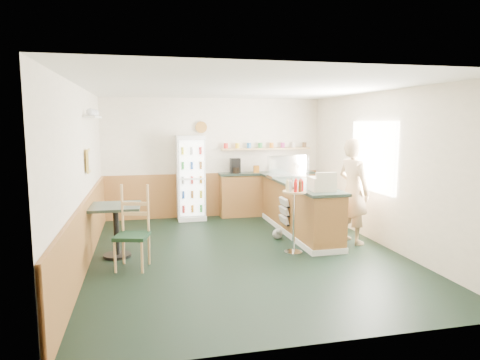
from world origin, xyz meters
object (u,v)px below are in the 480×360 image
object	(u,v)px
cafe_chair	(132,225)
display_case	(288,167)
condiment_stand	(294,204)
cash_register	(322,184)
shopkeeper	(353,191)
cafe_table	(116,221)
drinks_fridge	(191,178)

from	to	relation	value
cafe_chair	display_case	bearing A→B (deg)	47.70
display_case	condiment_stand	bearing A→B (deg)	-105.91
display_case	cash_register	size ratio (longest dim) A/B	1.96
shopkeeper	cafe_table	bearing A→B (deg)	71.57
drinks_fridge	shopkeeper	distance (m)	3.64
shopkeeper	condiment_stand	size ratio (longest dim) A/B	1.55
cash_register	shopkeeper	world-z (taller)	shopkeeper
cafe_table	cafe_chair	size ratio (longest dim) A/B	0.69
condiment_stand	cafe_chair	bearing A→B (deg)	-177.81
display_case	cafe_chair	xyz separation A→B (m)	(-3.14, -2.00, -0.59)
display_case	condiment_stand	world-z (taller)	display_case
drinks_fridge	cafe_table	size ratio (longest dim) A/B	2.20
drinks_fridge	cash_register	world-z (taller)	drinks_fridge
cafe_table	display_case	bearing A→B (deg)	23.34
display_case	cafe_table	bearing A→B (deg)	-156.66
condiment_stand	shopkeeper	bearing A→B (deg)	15.60
condiment_stand	cafe_table	size ratio (longest dim) A/B	1.43
display_case	condiment_stand	size ratio (longest dim) A/B	0.66
shopkeeper	cash_register	bearing A→B (deg)	88.60
cafe_table	cash_register	bearing A→B (deg)	-4.74
drinks_fridge	display_case	xyz separation A→B (m)	(1.92, -0.98, 0.30)
drinks_fridge	display_case	world-z (taller)	drinks_fridge
display_case	shopkeeper	distance (m)	1.73
shopkeeper	drinks_fridge	bearing A→B (deg)	28.79
cafe_table	cafe_chair	xyz separation A→B (m)	(0.26, -0.53, 0.05)
display_case	cash_register	xyz separation A→B (m)	(-0.00, -1.75, -0.11)
shopkeeper	condiment_stand	xyz separation A→B (m)	(-1.24, -0.35, -0.12)
cafe_table	cafe_chair	world-z (taller)	cafe_chair
condiment_stand	cafe_table	distance (m)	2.90
cash_register	cafe_table	world-z (taller)	cash_register
shopkeeper	condiment_stand	world-z (taller)	shopkeeper
shopkeeper	cafe_chair	xyz separation A→B (m)	(-3.84, -0.45, -0.30)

